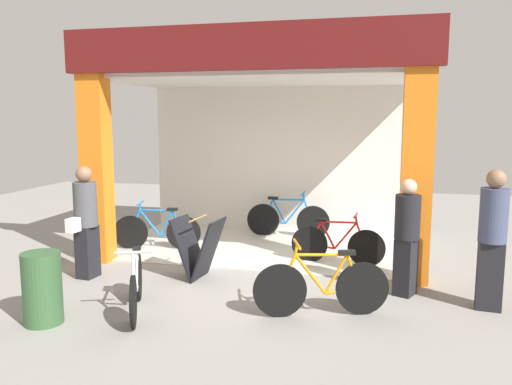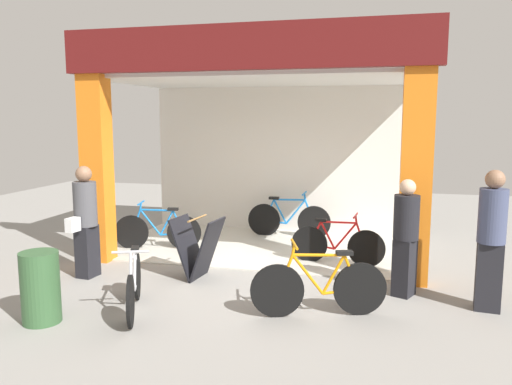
{
  "view_description": "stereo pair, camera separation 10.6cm",
  "coord_description": "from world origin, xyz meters",
  "views": [
    {
      "loc": [
        2.01,
        -7.65,
        2.42
      ],
      "look_at": [
        0.0,
        0.76,
        1.15
      ],
      "focal_mm": 36.03,
      "sensor_mm": 36.0,
      "label": 1
    },
    {
      "loc": [
        2.12,
        -7.63,
        2.42
      ],
      "look_at": [
        0.0,
        0.76,
        1.15
      ],
      "focal_mm": 36.03,
      "sensor_mm": 36.0,
      "label": 2
    }
  ],
  "objects": [
    {
      "name": "pedestrian_0",
      "position": [
        3.43,
        -0.88,
        0.93
      ],
      "size": [
        0.37,
        0.37,
        1.79
      ],
      "color": "black",
      "rests_on": "ground"
    },
    {
      "name": "bicycle_inside_2",
      "position": [
        0.26,
        2.44,
        0.37
      ],
      "size": [
        1.7,
        0.46,
        0.93
      ],
      "color": "black",
      "rests_on": "ground"
    },
    {
      "name": "trash_bin",
      "position": [
        -1.78,
        -2.59,
        0.43
      ],
      "size": [
        0.45,
        0.45,
        0.86
      ],
      "primitive_type": "cylinder",
      "color": "#335933",
      "rests_on": "ground"
    },
    {
      "name": "pedestrian_2",
      "position": [
        -2.24,
        -0.88,
        0.89
      ],
      "size": [
        0.38,
        0.59,
        1.7
      ],
      "color": "black",
      "rests_on": "ground"
    },
    {
      "name": "pedestrian_1",
      "position": [
        2.42,
        -0.57,
        0.83
      ],
      "size": [
        0.45,
        0.45,
        1.6
      ],
      "color": "black",
      "rests_on": "ground"
    },
    {
      "name": "bicycle_parked_0",
      "position": [
        1.39,
        -1.59,
        0.37
      ],
      "size": [
        1.62,
        0.6,
        0.93
      ],
      "color": "black",
      "rests_on": "ground"
    },
    {
      "name": "bicycle_inside_1",
      "position": [
        -1.9,
        0.91,
        0.35
      ],
      "size": [
        1.58,
        0.48,
        0.88
      ],
      "color": "black",
      "rests_on": "ground"
    },
    {
      "name": "shop_facade",
      "position": [
        0.0,
        1.6,
        2.03
      ],
      "size": [
        5.74,
        3.36,
        3.78
      ],
      "color": "beige",
      "rests_on": "ground"
    },
    {
      "name": "bicycle_parked_1",
      "position": [
        -0.87,
        -2.01,
        0.34
      ],
      "size": [
        0.64,
        1.47,
        0.86
      ],
      "color": "black",
      "rests_on": "ground"
    },
    {
      "name": "sandwich_board_sign",
      "position": [
        -0.58,
        -0.53,
        0.47
      ],
      "size": [
        0.75,
        0.65,
        0.94
      ],
      "color": "black",
      "rests_on": "ground"
    },
    {
      "name": "bicycle_inside_0",
      "position": [
        1.4,
        0.72,
        0.34
      ],
      "size": [
        1.56,
        0.43,
        0.86
      ],
      "color": "black",
      "rests_on": "ground"
    },
    {
      "name": "ground_plane",
      "position": [
        0.0,
        0.0,
        0.0
      ],
      "size": [
        19.08,
        19.08,
        0.0
      ],
      "primitive_type": "plane",
      "color": "gray",
      "rests_on": "ground"
    }
  ]
}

